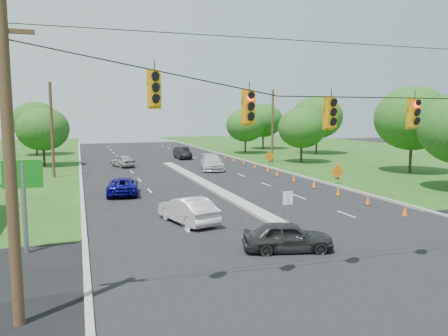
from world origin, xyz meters
name	(u,v)px	position (x,y,z in m)	size (l,w,h in m)	color
ground	(356,268)	(0.00, 0.00, 0.00)	(160.00, 160.00, 0.00)	black
cross_street	(356,268)	(0.00, 0.00, 0.00)	(160.00, 14.00, 0.02)	black
curb_left	(81,177)	(-10.10, 30.00, 0.00)	(0.25, 110.00, 0.16)	gray
curb_right	(271,168)	(10.10, 30.00, 0.00)	(0.25, 110.00, 0.16)	gray
median	(207,186)	(0.00, 21.00, 0.00)	(1.00, 34.00, 0.18)	gray
median_sign	(288,202)	(0.00, 6.00, 1.46)	(0.55, 0.06, 2.05)	gray
signal_span	(377,144)	(-0.05, -1.00, 4.97)	(25.60, 0.32, 9.00)	#422D1C
utility_pole_far_left	(52,130)	(-12.50, 30.00, 4.50)	(0.28, 0.28, 9.00)	#422D1C
utility_pole_far_right	(273,127)	(12.50, 35.00, 4.50)	(0.28, 0.28, 9.00)	#422D1C
cone_1	(405,211)	(7.95, 6.50, 0.35)	(0.32, 0.32, 0.70)	orange
cone_2	(368,200)	(7.95, 10.00, 0.35)	(0.32, 0.32, 0.70)	orange
cone_3	(338,191)	(7.95, 13.50, 0.35)	(0.32, 0.32, 0.70)	orange
cone_4	(314,184)	(7.95, 17.00, 0.35)	(0.32, 0.32, 0.70)	orange
cone_5	(294,178)	(7.95, 20.50, 0.35)	(0.32, 0.32, 0.70)	orange
cone_6	(277,173)	(7.95, 24.00, 0.35)	(0.32, 0.32, 0.70)	orange
cone_7	(268,169)	(8.55, 27.50, 0.35)	(0.32, 0.32, 0.70)	orange
cone_8	(255,165)	(8.55, 31.00, 0.35)	(0.32, 0.32, 0.70)	orange
cone_9	(244,162)	(8.55, 34.50, 0.35)	(0.32, 0.32, 0.70)	orange
cone_10	(234,159)	(8.55, 38.00, 0.35)	(0.32, 0.32, 0.70)	orange
cone_11	(225,156)	(8.55, 41.50, 0.35)	(0.32, 0.32, 0.70)	orange
work_sign_1	(338,172)	(10.80, 18.00, 1.09)	(1.27, 0.58, 1.37)	black
work_sign_2	(270,157)	(10.80, 32.00, 1.09)	(1.27, 0.58, 1.37)	black
tree_5	(43,129)	(-14.00, 40.00, 4.34)	(5.88, 5.88, 6.86)	black
tree_6	(35,121)	(-16.00, 55.00, 4.96)	(6.72, 6.72, 7.84)	black
tree_8	(412,119)	(22.00, 22.00, 5.58)	(7.56, 7.56, 8.82)	black
tree_9	(302,128)	(16.00, 34.00, 4.34)	(5.88, 5.88, 6.86)	black
tree_10	(317,117)	(24.00, 44.00, 5.58)	(7.56, 7.56, 8.82)	black
tree_11	(263,120)	(20.00, 55.00, 4.96)	(6.72, 6.72, 7.84)	black
tree_12	(245,125)	(14.00, 48.00, 4.34)	(5.88, 5.88, 6.86)	black
black_sedan	(288,237)	(-1.65, 2.72, 0.67)	(1.59, 3.95, 1.35)	#242424
white_sedan	(188,210)	(-4.59, 9.05, 0.74)	(1.57, 4.51, 1.49)	beige
blue_pickup	(123,186)	(-7.16, 19.09, 0.66)	(2.20, 4.76, 1.32)	#090566
silver_car_far	(212,162)	(3.47, 30.98, 0.81)	(2.26, 5.57, 1.62)	silver
silver_car_oncoming	(123,161)	(-5.44, 36.81, 0.69)	(1.64, 4.07, 1.39)	#969696
dark_car_receding	(182,153)	(3.16, 43.77, 0.78)	(1.66, 4.76, 1.57)	black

